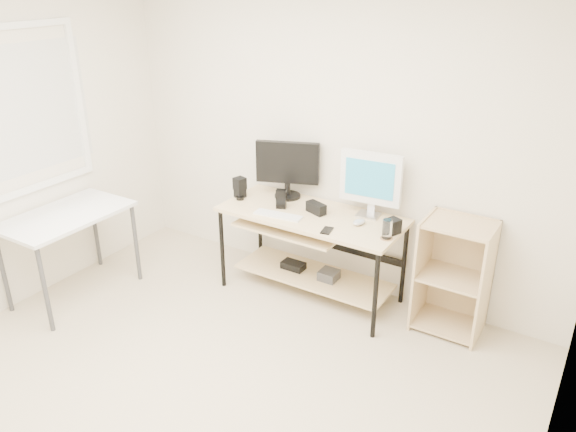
% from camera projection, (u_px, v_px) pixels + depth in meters
% --- Properties ---
extents(room, '(4.01, 4.01, 2.62)m').
position_uv_depth(room, '(147.00, 214.00, 3.10)').
color(room, beige).
rests_on(room, ground).
extents(desk, '(1.50, 0.65, 0.75)m').
position_uv_depth(desk, '(309.00, 236.00, 4.62)').
color(desk, beige).
rests_on(desk, ground).
extents(side_table, '(0.60, 1.00, 0.75)m').
position_uv_depth(side_table, '(67.00, 223.00, 4.54)').
color(side_table, white).
rests_on(side_table, ground).
extents(shelf_unit, '(0.50, 0.40, 0.90)m').
position_uv_depth(shelf_unit, '(455.00, 275.00, 4.21)').
color(shelf_unit, '#D5B785').
rests_on(shelf_unit, ground).
extents(black_monitor, '(0.52, 0.25, 0.49)m').
position_uv_depth(black_monitor, '(287.00, 166.00, 4.73)').
color(black_monitor, black).
rests_on(black_monitor, desk).
extents(white_imac, '(0.49, 0.16, 0.53)m').
position_uv_depth(white_imac, '(371.00, 180.00, 4.35)').
color(white_imac, silver).
rests_on(white_imac, desk).
extents(keyboard, '(0.41, 0.16, 0.01)m').
position_uv_depth(keyboard, '(278.00, 215.00, 4.47)').
color(keyboard, white).
rests_on(keyboard, desk).
extents(mouse, '(0.10, 0.13, 0.04)m').
position_uv_depth(mouse, '(359.00, 222.00, 4.32)').
color(mouse, '#BCBCC1').
rests_on(mouse, desk).
extents(center_speaker, '(0.19, 0.13, 0.09)m').
position_uv_depth(center_speaker, '(316.00, 208.00, 4.51)').
color(center_speaker, black).
rests_on(center_speaker, desk).
extents(speaker_left, '(0.11, 0.11, 0.18)m').
position_uv_depth(speaker_left, '(240.00, 187.00, 4.80)').
color(speaker_left, black).
rests_on(speaker_left, desk).
extents(speaker_right, '(0.12, 0.12, 0.11)m').
position_uv_depth(speaker_right, '(393.00, 226.00, 4.17)').
color(speaker_right, black).
rests_on(speaker_right, desk).
extents(audio_controller, '(0.09, 0.08, 0.16)m').
position_uv_depth(audio_controller, '(281.00, 199.00, 4.58)').
color(audio_controller, black).
rests_on(audio_controller, desk).
extents(volume_puck, '(0.08, 0.08, 0.03)m').
position_uv_depth(volume_puck, '(240.00, 198.00, 4.78)').
color(volume_puck, black).
rests_on(volume_puck, desk).
extents(smartphone, '(0.09, 0.14, 0.01)m').
position_uv_depth(smartphone, '(327.00, 230.00, 4.21)').
color(smartphone, black).
rests_on(smartphone, desk).
extents(coaster, '(0.11, 0.11, 0.01)m').
position_uv_depth(coaster, '(387.00, 238.00, 4.10)').
color(coaster, '#966C43').
rests_on(coaster, desk).
extents(drinking_glass, '(0.09, 0.09, 0.15)m').
position_uv_depth(drinking_glass, '(387.00, 229.00, 4.07)').
color(drinking_glass, white).
rests_on(drinking_glass, coaster).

